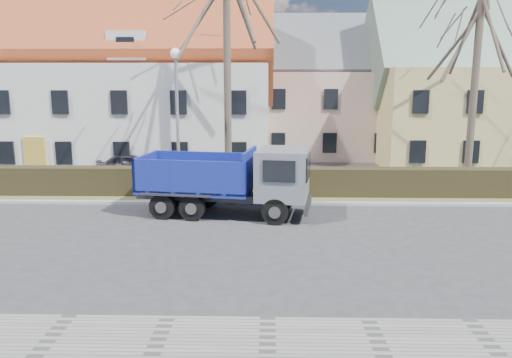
{
  "coord_description": "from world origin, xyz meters",
  "views": [
    {
      "loc": [
        -0.01,
        -16.31,
        5.24
      ],
      "look_at": [
        -0.45,
        2.17,
        1.6
      ],
      "focal_mm": 35.0,
      "sensor_mm": 36.0,
      "label": 1
    }
  ],
  "objects_px": {
    "cart_frame": "(176,198)",
    "parked_car_a": "(132,165)",
    "streetlight": "(178,121)",
    "dump_truck": "(219,180)"
  },
  "relations": [
    {
      "from": "cart_frame",
      "to": "parked_car_a",
      "type": "relative_size",
      "value": 0.16
    },
    {
      "from": "cart_frame",
      "to": "parked_car_a",
      "type": "xyz_separation_m",
      "value": [
        -3.61,
        6.31,
        0.38
      ]
    },
    {
      "from": "streetlight",
      "to": "cart_frame",
      "type": "height_order",
      "value": "streetlight"
    },
    {
      "from": "streetlight",
      "to": "parked_car_a",
      "type": "distance_m",
      "value": 5.87
    },
    {
      "from": "dump_truck",
      "to": "streetlight",
      "type": "bearing_deg",
      "value": 128.12
    },
    {
      "from": "dump_truck",
      "to": "parked_car_a",
      "type": "height_order",
      "value": "dump_truck"
    },
    {
      "from": "streetlight",
      "to": "dump_truck",
      "type": "bearing_deg",
      "value": -60.33
    },
    {
      "from": "dump_truck",
      "to": "cart_frame",
      "type": "bearing_deg",
      "value": 149.19
    },
    {
      "from": "cart_frame",
      "to": "dump_truck",
      "type": "bearing_deg",
      "value": -39.26
    },
    {
      "from": "cart_frame",
      "to": "streetlight",
      "type": "bearing_deg",
      "value": 96.06
    }
  ]
}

